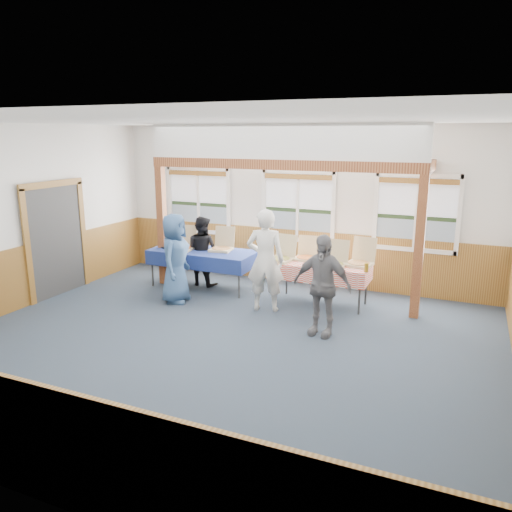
{
  "coord_description": "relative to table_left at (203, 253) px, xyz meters",
  "views": [
    {
      "loc": [
        3.22,
        -6.08,
        3.03
      ],
      "look_at": [
        0.14,
        1.0,
        1.13
      ],
      "focal_mm": 35.0,
      "sensor_mm": 36.0,
      "label": 1
    }
  ],
  "objects": [
    {
      "name": "woman_black",
      "position": [
        -0.09,
        0.13,
        0.0
      ],
      "size": [
        0.75,
        0.62,
        1.42
      ],
      "primitive_type": "imported",
      "rotation": [
        0.0,
        0.0,
        3.02
      ],
      "color": "black",
      "rests_on": "floor"
    },
    {
      "name": "pizza_box_d",
      "position": [
        2.11,
        0.14,
        0.11
      ],
      "size": [
        0.42,
        0.5,
        0.41
      ],
      "rotation": [
        0.0,
        0.0,
        0.12
      ],
      "color": "#D0BD8A",
      "rests_on": "table_right"
    },
    {
      "name": "wall_front",
      "position": [
        1.62,
        -5.88,
        0.89
      ],
      "size": [
        8.0,
        0.0,
        8.0
      ],
      "primitive_type": "plane",
      "rotation": [
        -1.57,
        0.0,
        0.0
      ],
      "color": "silver",
      "rests_on": "floor"
    },
    {
      "name": "table_right",
      "position": [
        2.47,
        -0.05,
        -0.01
      ],
      "size": [
        1.8,
        1.01,
        0.76
      ],
      "rotation": [
        0.0,
        0.0,
        0.15
      ],
      "color": "#323232",
      "rests_on": "floor"
    },
    {
      "name": "man_blue",
      "position": [
        -0.02,
        -0.99,
        0.11
      ],
      "size": [
        0.67,
        0.89,
        1.64
      ],
      "primitive_type": "imported",
      "rotation": [
        0.0,
        0.0,
        1.77
      ],
      "color": "#345583",
      "rests_on": "floor"
    },
    {
      "name": "drink_glass",
      "position": [
        3.32,
        -0.3,
        0.13
      ],
      "size": [
        0.07,
        0.07,
        0.15
      ],
      "primitive_type": "cylinder",
      "color": "olive",
      "rests_on": "table_right"
    },
    {
      "name": "wainscot_back",
      "position": [
        1.62,
        1.09,
        -0.16
      ],
      "size": [
        7.98,
        0.05,
        1.1
      ],
      "primitive_type": "cube",
      "color": "brown",
      "rests_on": "floor"
    },
    {
      "name": "cased_opening",
      "position": [
        -2.34,
        -1.48,
        0.34
      ],
      "size": [
        0.06,
        1.3,
        2.1
      ],
      "primitive_type": "cube",
      "color": "#323232",
      "rests_on": "wall_left"
    },
    {
      "name": "wall_left",
      "position": [
        -2.38,
        -2.38,
        0.89
      ],
      "size": [
        0.0,
        8.0,
        8.0
      ],
      "primitive_type": "plane",
      "rotation": [
        1.57,
        0.0,
        1.57
      ],
      "color": "silver",
      "rests_on": "floor"
    },
    {
      "name": "window_left",
      "position": [
        -0.68,
        1.07,
        0.97
      ],
      "size": [
        1.56,
        0.1,
        1.46
      ],
      "color": "white",
      "rests_on": "wall_back"
    },
    {
      "name": "person_grey",
      "position": [
        2.87,
        -1.43,
        0.08
      ],
      "size": [
        0.96,
        0.49,
        1.58
      ],
      "primitive_type": "imported",
      "rotation": [
        0.0,
        0.0,
        -0.12
      ],
      "color": "slate",
      "rests_on": "floor"
    },
    {
      "name": "veggie_tray",
      "position": [
        -0.75,
        -0.0,
        0.08
      ],
      "size": [
        0.41,
        0.41,
        0.09
      ],
      "color": "black",
      "rests_on": "table_left"
    },
    {
      "name": "pizza_box_c",
      "position": [
        1.72,
        -0.15,
        0.12
      ],
      "size": [
        0.49,
        0.56,
        0.45
      ],
      "rotation": [
        0.0,
        0.0,
        -0.15
      ],
      "color": "#D0BD8A",
      "rests_on": "table_right"
    },
    {
      "name": "wainscot_front",
      "position": [
        1.62,
        -5.86,
        -0.16
      ],
      "size": [
        7.98,
        0.05,
        1.1
      ],
      "primitive_type": "cube",
      "color": "brown",
      "rests_on": "floor"
    },
    {
      "name": "window_right",
      "position": [
        3.92,
        1.07,
        0.97
      ],
      "size": [
        1.56,
        0.1,
        1.46
      ],
      "color": "white",
      "rests_on": "wall_back"
    },
    {
      "name": "wainscot_left",
      "position": [
        -2.36,
        -2.38,
        -0.16
      ],
      "size": [
        0.05,
        6.98,
        1.1
      ],
      "primitive_type": "cube",
      "color": "brown",
      "rests_on": "floor"
    },
    {
      "name": "ceiling",
      "position": [
        1.62,
        -2.38,
        2.49
      ],
      "size": [
        8.0,
        8.0,
        0.0
      ],
      "primitive_type": "plane",
      "rotation": [
        3.14,
        0.0,
        0.0
      ],
      "color": "white",
      "rests_on": "wall_back"
    },
    {
      "name": "pizza_box_e",
      "position": [
        2.72,
        -0.13,
        0.12
      ],
      "size": [
        0.42,
        0.51,
        0.44
      ],
      "rotation": [
        0.0,
        0.0,
        -0.05
      ],
      "color": "#D0BD8A",
      "rests_on": "table_right"
    },
    {
      "name": "woman_white",
      "position": [
        1.67,
        -0.76,
        0.19
      ],
      "size": [
        0.74,
        0.57,
        1.8
      ],
      "primitive_type": "imported",
      "rotation": [
        0.0,
        0.0,
        3.38
      ],
      "color": "silver",
      "rests_on": "floor"
    },
    {
      "name": "floor",
      "position": [
        1.62,
        -2.38,
        -0.71
      ],
      "size": [
        8.0,
        8.0,
        0.0
      ],
      "primitive_type": "plane",
      "color": "#2C3848",
      "rests_on": "ground"
    },
    {
      "name": "table_left",
      "position": [
        0.0,
        0.0,
        0.0
      ],
      "size": [
        2.31,
        1.78,
        0.76
      ],
      "rotation": [
        0.0,
        0.0,
        -0.41
      ],
      "color": "#323232",
      "rests_on": "floor"
    },
    {
      "name": "post_right",
      "position": [
        4.12,
        -0.08,
        0.49
      ],
      "size": [
        0.15,
        0.15,
        2.4
      ],
      "primitive_type": "cube",
      "color": "#612B15",
      "rests_on": "floor"
    },
    {
      "name": "window_mid",
      "position": [
        1.62,
        1.07,
        0.97
      ],
      "size": [
        1.56,
        0.1,
        1.46
      ],
      "color": "white",
      "rests_on": "wall_back"
    },
    {
      "name": "wall_back",
      "position": [
        1.62,
        1.12,
        0.89
      ],
      "size": [
        8.0,
        0.0,
        8.0
      ],
      "primitive_type": "plane",
      "rotation": [
        1.57,
        0.0,
        0.0
      ],
      "color": "silver",
      "rests_on": "floor"
    },
    {
      "name": "pizza_box_a",
      "position": [
        -0.4,
        -0.11,
        0.12
      ],
      "size": [
        0.47,
        0.56,
        0.46
      ],
      "rotation": [
        0.0,
        0.0,
        0.1
      ],
      "color": "#D0BD8A",
      "rests_on": "table_left"
    },
    {
      "name": "pizza_box_b",
      "position": [
        0.34,
        0.16,
        0.12
      ],
      "size": [
        0.48,
        0.55,
        0.45
      ],
      "rotation": [
        0.0,
        0.0,
        0.15
      ],
      "color": "#D0BD8A",
      "rests_on": "table_left"
    },
    {
      "name": "post_left",
      "position": [
        -0.88,
        -0.08,
        0.49
      ],
      "size": [
        0.15,
        0.15,
        2.4
      ],
      "primitive_type": "cube",
      "color": "#612B15",
      "rests_on": "floor"
    },
    {
      "name": "pizza_box_f",
      "position": [
        3.12,
        0.09,
        0.12
      ],
      "size": [
        0.49,
        0.58,
        0.47
      ],
      "rotation": [
        0.0,
        0.0,
        -0.13
      ],
      "color": "#D0BD8A",
      "rests_on": "table_right"
    },
    {
      "name": "cross_beam",
      "position": [
        1.62,
        -0.08,
        1.78
      ],
      "size": [
        5.15,
        0.18,
        0.18
      ],
      "primitive_type": "cube",
      "color": "#612B15",
      "rests_on": "post_left"
    }
  ]
}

